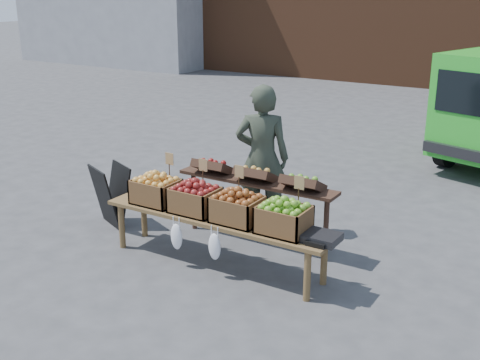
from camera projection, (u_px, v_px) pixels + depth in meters
The scene contains 10 objects.
ground at pixel (278, 282), 6.30m from camera, with size 80.00×80.00×0.00m, color #474749.
vendor at pixel (262, 158), 7.44m from camera, with size 0.67×0.44×1.84m, color #313A2C.
chalkboard_sign at pixel (111, 196), 7.67m from camera, with size 0.53×0.29×0.80m, color black, non-canonical shape.
back_table at pixel (256, 203), 7.07m from camera, with size 2.10×0.44×1.04m, color #362117, non-canonical shape.
display_bench at pixel (216, 241), 6.61m from camera, with size 2.70×0.56×0.57m, color brown, non-canonical shape.
crate_golden_apples at pixel (156, 191), 6.88m from camera, with size 0.50×0.40×0.28m, color gold, non-canonical shape.
crate_russet_pears at pixel (195, 200), 6.61m from camera, with size 0.50×0.40×0.28m, color maroon, non-canonical shape.
crate_red_apples at pixel (237, 209), 6.34m from camera, with size 0.50×0.40×0.28m, color #9F4D1D, non-canonical shape.
crate_green_apples at pixel (284, 220), 6.06m from camera, with size 0.50×0.40×0.28m, color #589B20, non-canonical shape.
weighing_scale at pixel (322, 238), 5.88m from camera, with size 0.34×0.30×0.08m, color black.
Camera 1 is at (2.62, -5.02, 2.98)m, focal length 45.00 mm.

